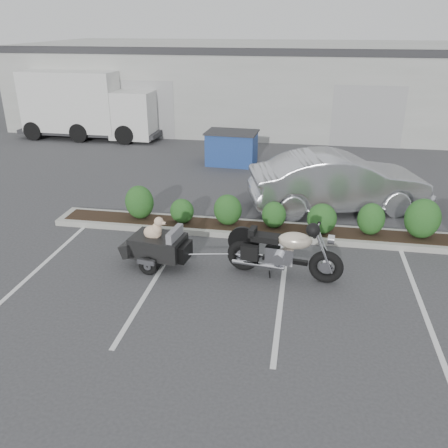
% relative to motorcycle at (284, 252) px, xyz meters
% --- Properties ---
extents(ground, '(90.00, 90.00, 0.00)m').
position_rel_motorcycle_xyz_m(ground, '(-1.17, -0.02, -0.58)').
color(ground, '#38383A').
rests_on(ground, ground).
extents(planter_kerb, '(12.00, 1.00, 0.15)m').
position_rel_motorcycle_xyz_m(planter_kerb, '(-0.17, 2.18, -0.50)').
color(planter_kerb, '#9E9E93').
rests_on(planter_kerb, ground).
extents(building, '(26.00, 10.00, 4.00)m').
position_rel_motorcycle_xyz_m(building, '(-1.17, 16.98, 1.42)').
color(building, '#9EA099').
rests_on(building, ground).
extents(motorcycle, '(2.51, 0.95, 1.45)m').
position_rel_motorcycle_xyz_m(motorcycle, '(0.00, 0.00, 0.00)').
color(motorcycle, black).
rests_on(motorcycle, ground).
extents(pet_trailer, '(2.03, 1.15, 1.20)m').
position_rel_motorcycle_xyz_m(pet_trailer, '(-2.78, 0.03, -0.07)').
color(pet_trailer, black).
rests_on(pet_trailer, ground).
extents(sedan, '(5.32, 3.06, 1.66)m').
position_rel_motorcycle_xyz_m(sedan, '(1.32, 4.24, 0.25)').
color(sedan, '#B6B8BE').
rests_on(sedan, ground).
extents(dumpster, '(1.98, 1.41, 1.25)m').
position_rel_motorcycle_xyz_m(dumpster, '(-2.44, 8.38, 0.06)').
color(dumpster, navy).
rests_on(dumpster, ground).
extents(delivery_truck, '(6.61, 2.42, 3.01)m').
position_rel_motorcycle_xyz_m(delivery_truck, '(-9.58, 11.72, 0.87)').
color(delivery_truck, silver).
rests_on(delivery_truck, ground).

